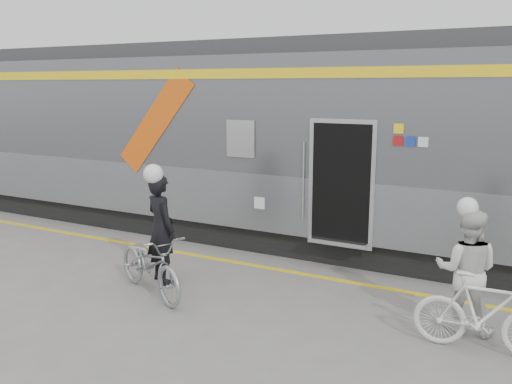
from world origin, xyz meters
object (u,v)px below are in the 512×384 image
Objects in this scene: bicycle_left at (150,264)px; woman at (467,271)px; man at (161,229)px; bicycle_right at (485,314)px.

bicycle_left is 4.62m from woman.
woman is at bearing -53.04° from bicycle_left.
man is 0.95× the size of bicycle_left.
man is at bearing 85.26° from bicycle_right.
woman is 0.99× the size of bicycle_right.
bicycle_right is (4.81, 0.41, 0.00)m from bicycle_left.
bicycle_left is at bearing 91.74° from bicycle_right.
man reaches higher than woman.
woman is at bearing 25.42° from bicycle_right.
man reaches higher than bicycle_left.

